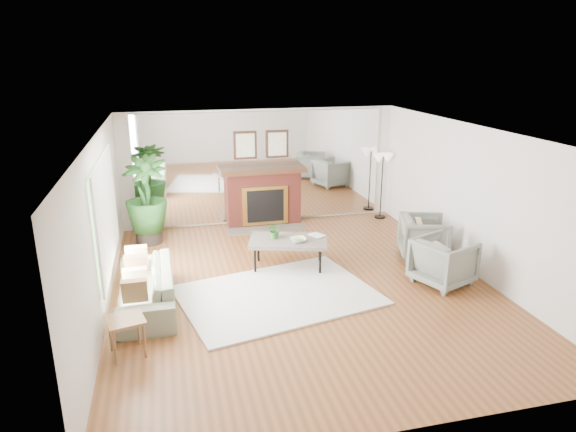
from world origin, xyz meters
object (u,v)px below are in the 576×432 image
object	(u,v)px
sofa	(146,287)
side_table	(126,324)
floor_lamp	(383,163)
coffee_table	(288,242)
armchair_back	(424,237)
armchair_front	(443,261)
fireplace	(264,196)
potted_ficus	(146,197)

from	to	relation	value
sofa	side_table	xyz separation A→B (m)	(-0.20, -1.31, 0.12)
sofa	floor_lamp	distance (m)	6.14
sofa	side_table	size ratio (longest dim) A/B	3.83
coffee_table	armchair_back	world-z (taller)	armchair_back
sofa	armchair_back	size ratio (longest dim) A/B	2.40
armchair_front	floor_lamp	xyz separation A→B (m)	(0.44, 3.54, 0.89)
fireplace	sofa	size ratio (longest dim) A/B	1.00
floor_lamp	armchair_front	bearing A→B (deg)	-97.03
sofa	potted_ficus	distance (m)	2.84
side_table	floor_lamp	bearing A→B (deg)	40.16
armchair_front	floor_lamp	world-z (taller)	floor_lamp
side_table	armchair_front	bearing A→B (deg)	11.17
fireplace	armchair_back	distance (m)	3.60
fireplace	potted_ficus	distance (m)	2.54
sofa	potted_ficus	world-z (taller)	potted_ficus
sofa	armchair_back	xyz separation A→B (m)	(4.97, 0.80, 0.09)
armchair_back	floor_lamp	bearing A→B (deg)	13.71
fireplace	floor_lamp	world-z (taller)	fireplace
coffee_table	potted_ficus	size ratio (longest dim) A/B	0.86
coffee_table	armchair_back	size ratio (longest dim) A/B	1.76
sofa	armchair_front	world-z (taller)	armchair_front
coffee_table	armchair_back	distance (m)	2.57
potted_ficus	floor_lamp	world-z (taller)	potted_ficus
sofa	armchair_front	xyz separation A→B (m)	(4.71, -0.34, 0.09)
side_table	potted_ficus	bearing A→B (deg)	87.22
armchair_front	potted_ficus	bearing A→B (deg)	34.64
coffee_table	side_table	size ratio (longest dim) A/B	2.82
potted_ficus	side_table	bearing A→B (deg)	-92.78
side_table	potted_ficus	distance (m)	4.11
sofa	armchair_back	world-z (taller)	armchair_back
fireplace	armchair_front	distance (m)	4.35
sofa	armchair_back	distance (m)	5.04
coffee_table	side_table	world-z (taller)	coffee_table
sofa	side_table	world-z (taller)	sofa
armchair_front	side_table	world-z (taller)	armchair_front
armchair_back	floor_lamp	xyz separation A→B (m)	(0.18, 2.40, 0.89)
potted_ficus	armchair_back	bearing A→B (deg)	-21.52
fireplace	armchair_front	world-z (taller)	fireplace
fireplace	potted_ficus	bearing A→B (deg)	-166.34
coffee_table	side_table	distance (m)	3.40
fireplace	floor_lamp	distance (m)	2.77
fireplace	coffee_table	xyz separation A→B (m)	(-0.05, -2.48, -0.17)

